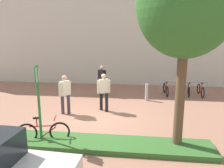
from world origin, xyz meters
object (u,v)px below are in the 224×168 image
(bike_rack_cluster, at_px, (183,89))
(tree_sidewalk, at_px, (186,4))
(person_shirt_white, at_px, (104,90))
(person_shirt_blue, at_px, (65,92))
(parking_sign_post, at_px, (38,93))
(bike_at_sign, at_px, (43,132))
(bollard_steel, at_px, (147,92))
(person_suited_navy, at_px, (102,78))

(bike_rack_cluster, bearing_deg, tree_sidewalk, -102.01)
(person_shirt_white, relative_size, person_shirt_blue, 1.00)
(parking_sign_post, height_order, bike_at_sign, parking_sign_post)
(parking_sign_post, bearing_deg, bollard_steel, 56.54)
(parking_sign_post, bearing_deg, bike_rack_cluster, 49.46)
(bike_at_sign, bearing_deg, bollard_steel, 56.69)
(bike_rack_cluster, height_order, person_shirt_white, person_shirt_white)
(bike_rack_cluster, bearing_deg, person_shirt_blue, -146.15)
(person_shirt_blue, bearing_deg, person_shirt_white, 20.51)
(bike_at_sign, bearing_deg, parking_sign_post, -135.80)
(bollard_steel, xyz_separation_m, person_shirt_white, (-1.98, -1.94, 0.53))
(bike_at_sign, bearing_deg, tree_sidewalk, 1.96)
(bike_at_sign, xyz_separation_m, bike_rack_cluster, (5.54, 6.49, -0.00))
(bike_at_sign, xyz_separation_m, person_suited_navy, (0.90, 5.97, 0.63))
(person_shirt_blue, bearing_deg, bike_at_sign, -86.50)
(bike_rack_cluster, xyz_separation_m, person_shirt_white, (-4.10, -3.22, 0.64))
(tree_sidewalk, relative_size, bollard_steel, 6.31)
(bollard_steel, bearing_deg, person_shirt_blue, -144.65)
(tree_sidewalk, height_order, person_suited_navy, tree_sidewalk)
(bike_at_sign, relative_size, person_shirt_white, 0.96)
(parking_sign_post, xyz_separation_m, person_suited_navy, (0.96, 6.02, -0.65))
(bollard_steel, distance_m, person_suited_navy, 2.68)
(parking_sign_post, xyz_separation_m, bike_rack_cluster, (5.59, 6.54, -1.29))
(parking_sign_post, distance_m, person_suited_navy, 6.13)
(bike_at_sign, relative_size, person_shirt_blue, 0.96)
(person_suited_navy, bearing_deg, bike_at_sign, -98.59)
(person_suited_navy, bearing_deg, person_shirt_blue, -107.86)
(bike_rack_cluster, height_order, bollard_steel, bollard_steel)
(bike_at_sign, height_order, person_suited_navy, person_suited_navy)
(bike_at_sign, bearing_deg, bike_rack_cluster, 49.51)
(bike_at_sign, height_order, bollard_steel, bollard_steel)
(bike_rack_cluster, bearing_deg, bollard_steel, -148.81)
(person_suited_navy, bearing_deg, parking_sign_post, -99.04)
(parking_sign_post, xyz_separation_m, bike_at_sign, (0.06, 0.05, -1.29))
(bike_at_sign, xyz_separation_m, person_shirt_white, (1.44, 3.26, 0.63))
(tree_sidewalk, xyz_separation_m, parking_sign_post, (-4.24, -0.20, -2.54))
(parking_sign_post, distance_m, bollard_steel, 6.41)
(bollard_steel, xyz_separation_m, person_suited_navy, (-2.52, 0.76, 0.53))
(parking_sign_post, height_order, person_suited_navy, parking_sign_post)
(parking_sign_post, xyz_separation_m, person_shirt_blue, (-0.11, 2.72, -0.65))
(bike_at_sign, distance_m, person_suited_navy, 6.07)
(parking_sign_post, distance_m, person_shirt_white, 3.69)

